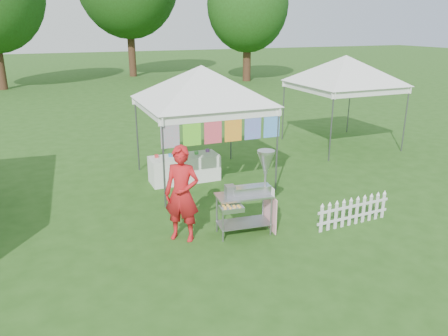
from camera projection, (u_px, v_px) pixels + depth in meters
name	position (u px, v px, depth m)	size (l,w,h in m)	color
ground	(263.00, 235.00, 8.64)	(120.00, 120.00, 0.00)	#254D16
canopy_main	(201.00, 66.00, 10.76)	(4.24, 4.24, 3.45)	#59595E
canopy_right	(346.00, 55.00, 14.07)	(4.24, 4.24, 3.45)	#59595E
tree_right	(248.00, 5.00, 29.91)	(5.60, 5.60, 8.42)	#3B2615
donut_cart	(253.00, 186.00, 8.44)	(1.27, 0.79, 1.67)	gray
vendor	(182.00, 194.00, 8.20)	(0.68, 0.45, 1.87)	red
picket_fence	(353.00, 212.00, 8.99)	(1.80, 0.11, 0.56)	silver
display_table	(185.00, 168.00, 11.50)	(1.80, 0.70, 0.69)	white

